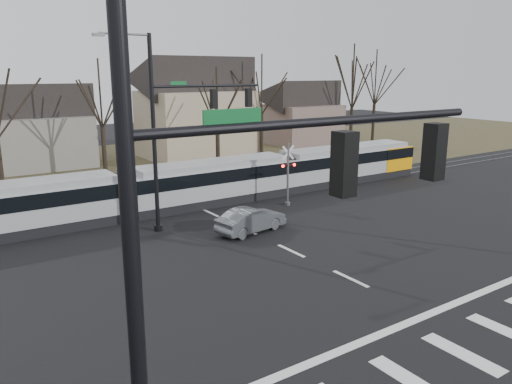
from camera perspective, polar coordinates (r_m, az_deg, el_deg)
ground at (r=20.07m, az=14.84°, el=-11.46°), size 140.00×140.00×0.00m
grass_verge at (r=46.66m, az=-16.03°, el=2.76°), size 140.00×28.00×0.01m
crosswalk at (r=18.02m, az=24.74°, el=-15.31°), size 27.00×2.60×0.01m
stop_line at (r=19.07m, az=18.99°, el=-13.13°), size 28.00×0.35×0.01m
lane_dashes at (r=32.15m, az=-7.00°, el=-1.55°), size 0.18×30.00×0.01m
rail_pair at (r=31.97m, az=-6.84°, el=-1.58°), size 90.00×1.52×0.06m
tram at (r=32.37m, az=-5.09°, el=1.33°), size 36.37×2.70×2.76m
sedan at (r=26.59m, az=-0.56°, el=-3.19°), size 2.82×4.55×1.34m
signal_pole_near_left at (r=7.25m, az=-1.85°, el=-7.77°), size 9.28×0.44×10.20m
signal_pole_far at (r=26.98m, az=-8.51°, el=7.82°), size 9.28×0.44×10.20m
rail_crossing_signal at (r=31.67m, az=3.66°, el=1.79°), size 1.08×0.36×4.00m
tree_row at (r=41.11m, az=-11.14°, el=8.67°), size 59.20×7.20×10.00m
house_b at (r=48.76m, az=-23.46°, el=7.33°), size 8.64×7.56×7.65m
house_c at (r=50.38m, az=-6.91°, el=9.94°), size 10.80×8.64×10.10m
house_d at (r=60.38m, az=5.15°, el=9.37°), size 8.64×7.56×7.65m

